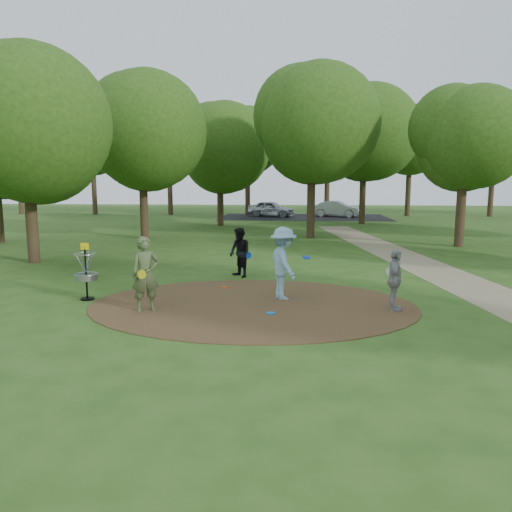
{
  "coord_description": "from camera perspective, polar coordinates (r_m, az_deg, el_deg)",
  "views": [
    {
      "loc": [
        1.0,
        -12.45,
        3.22
      ],
      "look_at": [
        0.0,
        1.2,
        1.1
      ],
      "focal_mm": 35.0,
      "sensor_mm": 36.0,
      "label": 1
    }
  ],
  "objects": [
    {
      "name": "player_observer_with_disc",
      "position": [
        12.46,
        -12.52,
        -2.03
      ],
      "size": [
        0.8,
        0.69,
        1.85
      ],
      "color": "#4E5E36",
      "rests_on": "ground"
    },
    {
      "name": "parking_lot",
      "position": [
        42.58,
        5.53,
        4.45
      ],
      "size": [
        14.0,
        8.0,
        0.01
      ],
      "primitive_type": "cube",
      "color": "black",
      "rests_on": "ground"
    },
    {
      "name": "tree_ring",
      "position": [
        22.47,
        7.18,
        14.21
      ],
      "size": [
        37.66,
        46.05,
        9.62
      ],
      "color": "#332316",
      "rests_on": "ground"
    },
    {
      "name": "car_right",
      "position": [
        43.1,
        9.27,
        5.32
      ],
      "size": [
        4.37,
        2.7,
        1.36
      ],
      "primitive_type": "imported",
      "rotation": [
        0.0,
        0.0,
        1.24
      ],
      "color": "#ADB2B5",
      "rests_on": "ground"
    },
    {
      "name": "car_left",
      "position": [
        42.81,
        1.76,
        5.41
      ],
      "size": [
        4.28,
        2.69,
        1.36
      ],
      "primitive_type": "imported",
      "rotation": [
        0.0,
        0.0,
        1.28
      ],
      "color": "#B1B2B9",
      "rests_on": "ground"
    },
    {
      "name": "player_walking_with_disc",
      "position": [
        16.42,
        -1.86,
        0.4
      ],
      "size": [
        0.99,
        1.01,
        1.64
      ],
      "color": "black",
      "rests_on": "ground"
    },
    {
      "name": "disc_golf_basket",
      "position": [
        14.08,
        -18.88,
        -1.26
      ],
      "size": [
        0.63,
        0.63,
        1.54
      ],
      "color": "black",
      "rests_on": "ground"
    },
    {
      "name": "dirt_clearing",
      "position": [
        12.89,
        -0.39,
        -5.61
      ],
      "size": [
        8.4,
        8.4,
        0.02
      ],
      "primitive_type": "cylinder",
      "color": "#47301C",
      "rests_on": "ground"
    },
    {
      "name": "disc_ground_red",
      "position": [
        14.89,
        -3.58,
        -3.59
      ],
      "size": [
        0.22,
        0.22,
        0.02
      ],
      "primitive_type": "cylinder",
      "color": "#BD4312",
      "rests_on": "dirt_clearing"
    },
    {
      "name": "disc_ground_blue",
      "position": [
        12.06,
        1.69,
        -6.54
      ],
      "size": [
        0.22,
        0.22,
        0.02
      ],
      "primitive_type": "cylinder",
      "color": "blue",
      "rests_on": "dirt_clearing"
    },
    {
      "name": "footpath",
      "position": [
        15.79,
        24.53,
        -3.75
      ],
      "size": [
        7.55,
        39.89,
        0.01
      ],
      "primitive_type": "cube",
      "rotation": [
        0.0,
        0.0,
        0.14
      ],
      "color": "#8C7A5B",
      "rests_on": "ground"
    },
    {
      "name": "player_throwing_with_disc",
      "position": [
        13.37,
        3.15,
        -0.85
      ],
      "size": [
        1.35,
        1.45,
        1.96
      ],
      "color": "#8FBCD5",
      "rests_on": "ground"
    },
    {
      "name": "player_waiting_with_disc",
      "position": [
        12.67,
        15.58,
        -2.68
      ],
      "size": [
        0.49,
        0.94,
        1.53
      ],
      "color": "#9B9B9E",
      "rests_on": "ground"
    },
    {
      "name": "ground",
      "position": [
        12.89,
        -0.39,
        -5.65
      ],
      "size": [
        100.0,
        100.0,
        0.0
      ],
      "primitive_type": "plane",
      "color": "#2D5119",
      "rests_on": "ground"
    }
  ]
}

